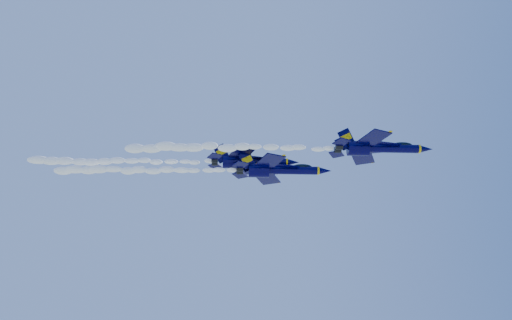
{
  "coord_description": "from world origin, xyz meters",
  "views": [
    {
      "loc": [
        -2.81,
        -87.91,
        112.17
      ],
      "look_at": [
        0.08,
        -5.02,
        150.61
      ],
      "focal_mm": 35.0,
      "sensor_mm": 36.0,
      "label": 1
    }
  ],
  "objects": [
    {
      "name": "smoke_trail_jet_lead",
      "position": [
        -4.5,
        -14.7,
        148.26
      ],
      "size": [
        34.8,
        1.69,
        1.52
      ],
      "primitive_type": "ellipsoid",
      "color": "white"
    },
    {
      "name": "jet_lead",
      "position": [
        19.87,
        -14.7,
        148.63
      ],
      "size": [
        16.33,
        13.39,
        6.07
      ],
      "color": "#020030"
    },
    {
      "name": "smoke_trail_jet_second",
      "position": [
        -20.79,
        -1.14,
        150.03
      ],
      "size": [
        34.8,
        1.88,
        1.69
      ],
      "primitive_type": "ellipsoid",
      "color": "white"
    },
    {
      "name": "smoke_trail_jet_third",
      "position": [
        -25.69,
        0.78,
        152.61
      ],
      "size": [
        34.8,
        1.78,
        1.6
      ],
      "primitive_type": "ellipsoid",
      "color": "white"
    },
    {
      "name": "jet_second",
      "position": [
        4.37,
        -1.14,
        150.41
      ],
      "size": [
        18.17,
        14.9,
        6.75
      ],
      "color": "#020030"
    },
    {
      "name": "jet_third",
      "position": [
        -0.96,
        0.78,
        152.98
      ],
      "size": [
        17.17,
        14.09,
        6.38
      ],
      "color": "#020030"
    }
  ]
}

